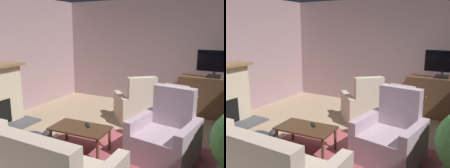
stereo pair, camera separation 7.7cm
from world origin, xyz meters
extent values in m
cube|color=tan|center=(0.00, 0.00, -0.02)|extent=(6.67, 6.59, 0.04)
cube|color=gray|center=(0.00, 3.05, 1.40)|extent=(6.67, 0.10, 2.79)
cube|color=#9E474C|center=(0.14, -0.07, 0.01)|extent=(2.78, 2.02, 0.01)
cube|color=#4C4C51|center=(-2.40, -0.28, 0.02)|extent=(0.50, 1.74, 0.04)
cube|color=#402A1C|center=(1.16, 2.70, 0.03)|extent=(1.43, 0.48, 0.06)
cube|color=brown|center=(1.16, 2.70, 0.47)|extent=(1.49, 0.54, 0.94)
sphere|color=tan|center=(0.89, 2.41, 0.52)|extent=(0.03, 0.03, 0.03)
cube|color=black|center=(1.16, 2.65, 0.97)|extent=(0.28, 0.20, 0.06)
cylinder|color=black|center=(1.16, 2.65, 1.04)|extent=(0.04, 0.04, 0.08)
cube|color=black|center=(1.16, 2.65, 1.32)|extent=(0.78, 0.05, 0.48)
cube|color=black|center=(1.16, 2.62, 1.32)|extent=(0.74, 0.01, 0.44)
cube|color=#422B19|center=(-0.56, -0.13, 0.41)|extent=(1.01, 0.61, 0.03)
cylinder|color=#422B19|center=(-0.14, 0.12, 0.20)|extent=(0.04, 0.04, 0.39)
cylinder|color=#422B19|center=(-1.01, 0.06, 0.20)|extent=(0.04, 0.04, 0.39)
cylinder|color=#422B19|center=(-0.11, -0.32, 0.20)|extent=(0.04, 0.04, 0.39)
cylinder|color=#422B19|center=(-0.98, -0.38, 0.20)|extent=(0.04, 0.04, 0.39)
cube|color=black|center=(-0.49, -0.02, 0.43)|extent=(0.16, 0.16, 0.02)
cube|color=#C6B29E|center=(-0.42, -1.70, 0.72)|extent=(1.91, 0.20, 0.56)
cube|color=slate|center=(-0.63, -1.48, 0.55)|extent=(0.37, 0.16, 0.36)
cube|color=#AD93A3|center=(0.75, 0.25, 0.23)|extent=(0.80, 0.98, 0.46)
cube|color=#AD93A3|center=(0.80, 0.60, 0.79)|extent=(0.70, 0.28, 0.66)
cube|color=#AD93A3|center=(1.15, 0.19, 0.33)|extent=(0.26, 0.90, 0.66)
cube|color=#AD93A3|center=(0.35, 0.31, 0.33)|extent=(0.26, 0.90, 0.66)
cube|color=white|center=(0.81, 0.67, 1.02)|extent=(0.41, 0.08, 0.24)
cube|color=#C6B29E|center=(-0.30, 1.66, 0.21)|extent=(1.01, 1.03, 0.41)
cube|color=#C6B29E|center=(-0.08, 1.41, 0.73)|extent=(0.57, 0.54, 0.64)
cube|color=#C6B29E|center=(-0.57, 1.42, 0.31)|extent=(0.65, 0.71, 0.61)
cube|color=#C6B29E|center=(-0.02, 1.90, 0.31)|extent=(0.65, 0.71, 0.61)
cube|color=white|center=(-0.03, 1.36, 0.95)|extent=(0.30, 0.27, 0.24)
ellipsoid|color=#2D2D33|center=(-1.53, -0.28, 0.10)|extent=(0.45, 0.40, 0.20)
sphere|color=#2D2D33|center=(-1.33, -0.13, 0.13)|extent=(0.15, 0.15, 0.15)
cone|color=#2D2D33|center=(-1.35, -0.10, 0.20)|extent=(0.04, 0.04, 0.04)
cone|color=#2D2D33|center=(-1.30, -0.17, 0.20)|extent=(0.04, 0.04, 0.04)
cylinder|color=#2D2D33|center=(-1.81, -0.42, 0.06)|extent=(0.20, 0.16, 0.08)
camera|label=1|loc=(1.74, -3.27, 2.03)|focal=39.56mm
camera|label=2|loc=(1.80, -3.23, 2.03)|focal=39.56mm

